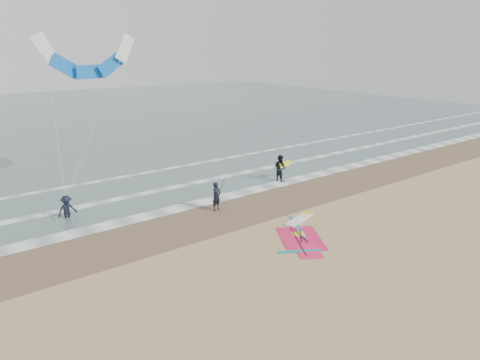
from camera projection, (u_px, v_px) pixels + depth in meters
ground at (325, 239)px, 21.73m from camera, size 120.00×120.00×0.00m
sea_water at (63, 118)px, 58.51m from camera, size 120.00×80.00×0.02m
wet_sand_band at (252, 205)px, 26.33m from camera, size 120.00×5.00×0.01m
foam_waterline at (213, 187)px, 29.72m from camera, size 120.00×9.15×0.02m
windsurf_rig at (301, 233)px, 22.35m from camera, size 4.91×4.65×0.12m
person_standing at (216, 196)px, 25.31m from camera, size 0.71×0.56×1.73m
person_walking at (280, 168)px, 30.89m from camera, size 0.86×1.03×1.94m
person_wading at (66, 204)px, 24.09m from camera, size 1.21×0.85×1.71m
held_pole at (221, 189)px, 25.36m from camera, size 0.17×0.86×1.82m
carried_kiteboard at (285, 164)px, 30.96m from camera, size 1.30×0.51×0.39m
surf_kite at (88, 60)px, 26.84m from camera, size 6.63×4.41×9.11m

